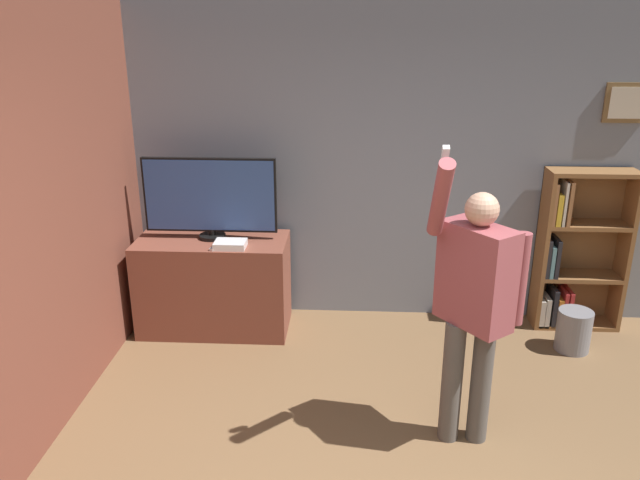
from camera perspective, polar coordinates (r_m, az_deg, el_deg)
wall_back at (r=5.41m, az=6.03°, el=6.60°), size 6.32×0.09×2.70m
wall_side_brick at (r=4.38m, az=-22.99°, el=2.02°), size 0.06×4.56×2.70m
tv_ledge at (r=5.43m, az=-9.64°, el=-4.01°), size 1.26×0.60×0.81m
television at (r=5.22m, az=-10.02°, el=3.88°), size 1.10×0.22×0.69m
game_console at (r=5.07m, az=-8.20°, el=-0.40°), size 0.25×0.19×0.06m
remote_loose at (r=5.07m, az=-9.46°, el=-0.66°), size 0.09×0.14×0.02m
bookshelf at (r=5.75m, az=22.13°, el=-1.33°), size 0.72×0.28×1.39m
person at (r=3.82m, az=13.91°, el=-5.13°), size 0.60×0.56×1.94m
waste_bin at (r=5.50m, az=22.18°, el=-7.66°), size 0.27×0.27×0.35m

